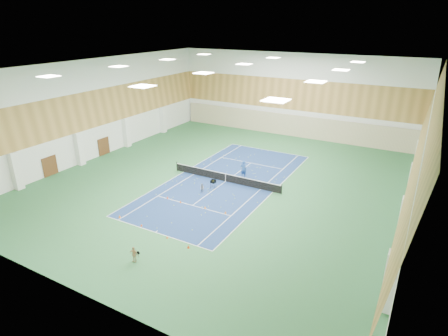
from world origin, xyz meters
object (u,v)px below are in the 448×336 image
at_px(coach, 244,169).
at_px(ball_cart, 213,184).
at_px(tennis_net, 225,177).
at_px(child_court, 202,188).
at_px(child_apron, 134,254).

height_order(coach, ball_cart, coach).
height_order(tennis_net, ball_cart, tennis_net).
relative_size(child_court, ball_cart, 1.08).
relative_size(tennis_net, child_apron, 10.41).
xyz_separation_m(coach, ball_cart, (-1.44, -4.10, -0.53)).
relative_size(coach, child_court, 2.02).
distance_m(tennis_net, child_apron, 15.79).
relative_size(child_apron, ball_cart, 1.38).
height_order(child_court, child_apron, child_apron).
relative_size(tennis_net, coach, 6.55).
distance_m(child_court, child_apron, 12.35).
bearing_deg(tennis_net, ball_cart, -98.64).
bearing_deg(child_court, tennis_net, 82.49).
bearing_deg(tennis_net, child_court, -101.54).
bearing_deg(coach, child_apron, 85.65).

